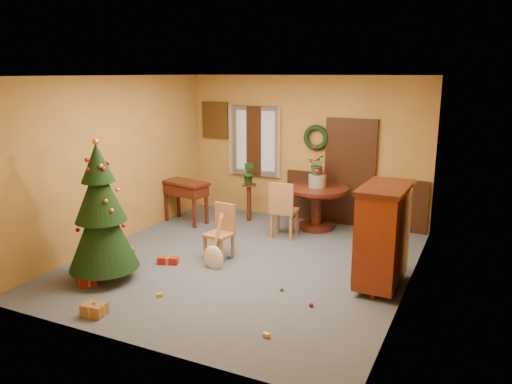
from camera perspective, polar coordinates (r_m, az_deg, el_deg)
The scene contains 21 objects.
room_envelope at distance 10.07m, azimuth 6.61°, elevation 2.93°, with size 5.50×5.50×5.50m.
dining_table at distance 9.59m, azimuth 6.95°, elevation -0.88°, with size 1.21×1.21×0.83m.
urn at distance 9.51m, azimuth 7.02°, elevation 1.27°, with size 0.33×0.33×0.24m, color slate.
centerpiece_plant at distance 9.45m, azimuth 7.07°, elevation 3.15°, with size 0.35×0.31×0.39m, color #1E4C23.
chair_near at distance 8.06m, azimuth -3.98°, elevation -4.32°, with size 0.44×0.44×0.90m.
chair_far at distance 9.04m, azimuth 3.11°, elevation -1.83°, with size 0.49×0.49×1.04m.
guitar at distance 7.70m, azimuth -4.91°, elevation -5.83°, with size 0.34×0.16×0.81m, color #F8EBCE, non-canonical shape.
plant_stand at distance 10.08m, azimuth -0.80°, elevation -0.69°, with size 0.30×0.30×0.76m.
stand_plant at distance 9.97m, azimuth -0.81°, elevation 2.20°, with size 0.25×0.20×0.46m, color #19471E.
christmas_tree at distance 7.43m, azimuth -17.30°, elevation -2.48°, with size 1.00×1.00×2.07m.
writing_desk at distance 10.03m, azimuth -8.05°, elevation 0.04°, with size 1.03×0.67×0.84m.
sideboard at distance 7.13m, azimuth 14.31°, elevation -4.61°, with size 0.63×1.16×1.46m.
gift_a at distance 6.68m, azimuth -17.98°, elevation -12.66°, with size 0.30×0.24×0.15m.
gift_b at distance 7.58m, azimuth -18.80°, elevation -9.25°, with size 0.29×0.29×0.22m.
gift_c at distance 8.51m, azimuth -14.61°, elevation -6.73°, with size 0.30×0.31×0.14m.
gift_d at distance 8.07m, azimuth -10.02°, elevation -7.72°, with size 0.34×0.23×0.11m.
toy_a at distance 8.17m, azimuth -3.03°, elevation -7.47°, with size 0.08×0.05×0.05m, color #235199.
toy_b at distance 7.04m, azimuth 2.93°, elevation -10.98°, with size 0.06×0.06×0.06m, color green.
toy_c at distance 6.98m, azimuth -10.94°, elevation -11.49°, with size 0.08×0.05×0.05m, color gold.
toy_d at distance 6.63m, azimuth 6.31°, elevation -12.67°, with size 0.06×0.06×0.06m, color red.
toy_e at distance 5.93m, azimuth 1.21°, elevation -16.03°, with size 0.08×0.05×0.05m, color #F19A38.
Camera 1 is at (3.37, -6.68, 2.95)m, focal length 35.00 mm.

